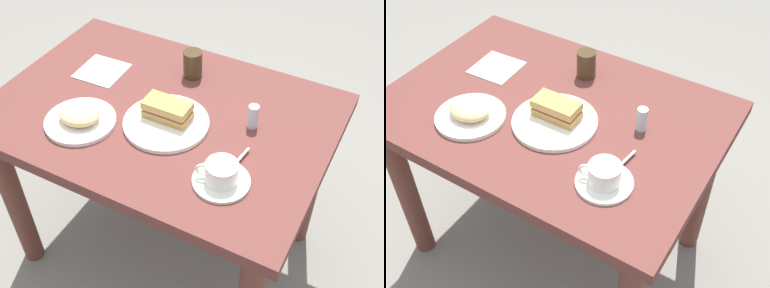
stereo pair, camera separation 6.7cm
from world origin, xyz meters
TOP-DOWN VIEW (x-y plane):
  - ground_plane at (0.00, 0.00)m, footprint 6.00×6.00m
  - dining_table at (0.00, 0.00)m, footprint 1.05×0.74m
  - sandwich_plate at (0.05, -0.05)m, footprint 0.26×0.26m
  - sandwich_front at (0.04, -0.03)m, footprint 0.14×0.08m
  - coffee_saucer at (0.29, -0.18)m, footprint 0.16×0.16m
  - coffee_cup at (0.29, -0.18)m, footprint 0.11×0.09m
  - spoon at (0.30, -0.10)m, footprint 0.02×0.10m
  - side_plate at (-0.18, -0.16)m, footprint 0.22×0.22m
  - side_food_pile at (-0.18, -0.16)m, footprint 0.13×0.11m
  - napkin at (-0.28, 0.09)m, footprint 0.16×0.16m
  - salt_shaker at (0.28, 0.06)m, footprint 0.03×0.03m
  - drinking_glass at (-0.00, 0.21)m, footprint 0.06×0.06m

SIDE VIEW (x-z plane):
  - ground_plane at x=0.00m, z-range 0.00..0.00m
  - dining_table at x=0.00m, z-range 0.22..0.93m
  - napkin at x=-0.28m, z-range 0.71..0.71m
  - coffee_saucer at x=0.29m, z-range 0.71..0.72m
  - sandwich_plate at x=0.05m, z-range 0.71..0.72m
  - side_plate at x=-0.18m, z-range 0.71..0.72m
  - spoon at x=0.30m, z-range 0.72..0.72m
  - side_food_pile at x=-0.18m, z-range 0.72..0.76m
  - salt_shaker at x=0.28m, z-range 0.71..0.78m
  - coffee_cup at x=0.29m, z-range 0.72..0.78m
  - sandwich_front at x=0.04m, z-range 0.72..0.78m
  - drinking_glass at x=0.00m, z-range 0.71..0.80m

